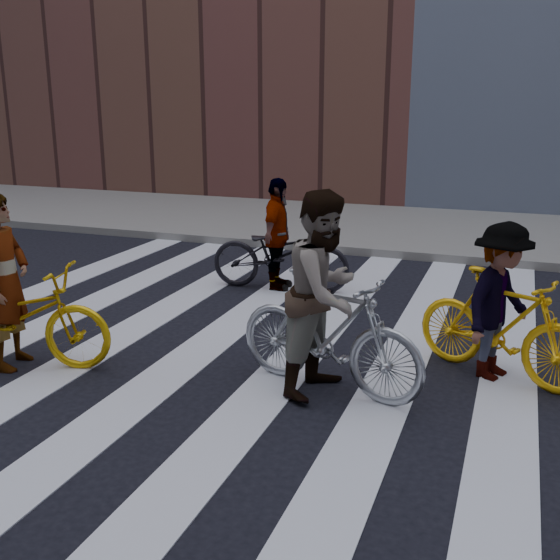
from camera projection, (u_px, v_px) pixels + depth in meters
The scene contains 11 objects.
ground at pixel (249, 353), 7.34m from camera, with size 100.00×100.00×0.00m, color black.
sidewalk_far at pixel (384, 227), 14.10m from camera, with size 100.00×5.00×0.15m, color gray.
zebra_crosswalk at pixel (249, 352), 7.34m from camera, with size 8.25×10.00×0.01m.
bike_yellow_left at pixel (14, 317), 6.84m from camera, with size 0.73×2.08×1.09m, color #DEAA0C.
bike_silver_mid at pixel (329, 333), 6.24m from camera, with size 0.56×1.98×1.19m, color #A3A8AD.
bike_yellow_right at pixel (503, 326), 6.54m from camera, with size 0.52×1.86×1.12m, color #FFB60E.
bike_dark_rear at pixel (280, 254), 9.65m from camera, with size 0.72×2.08×1.09m, color black.
rider_left at pixel (6, 282), 6.76m from camera, with size 0.68×0.44×1.85m, color slate.
rider_mid at pixel (324, 293), 6.16m from camera, with size 0.95×0.74×1.96m, color slate.
rider_right at pixel (500, 302), 6.49m from camera, with size 1.04×0.60×1.60m, color slate.
rider_rear at pixel (277, 235), 9.59m from camera, with size 0.97×0.40×1.66m, color slate.
Camera 1 is at (2.70, -6.31, 2.75)m, focal length 42.00 mm.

